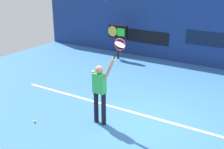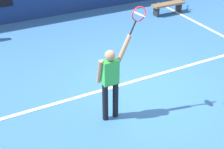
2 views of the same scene
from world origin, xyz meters
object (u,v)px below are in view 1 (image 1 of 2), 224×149
tennis_racket (119,46)px  scoreboard_clock (118,33)px  tennis_player (100,90)px  spare_ball (35,122)px

tennis_racket → scoreboard_clock: bearing=121.3°
tennis_racket → tennis_player: bearing=179.6°
scoreboard_clock → spare_ball: size_ratio=23.70×
tennis_player → spare_ball: size_ratio=28.75×
tennis_racket → scoreboard_clock: 6.71m
scoreboard_clock → tennis_player: bearing=-63.4°
tennis_player → tennis_racket: tennis_racket is taller
tennis_racket → spare_ball: bearing=-156.0°
tennis_player → spare_ball: (-1.57, -0.97, -0.98)m
tennis_player → spare_ball: bearing=-148.2°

